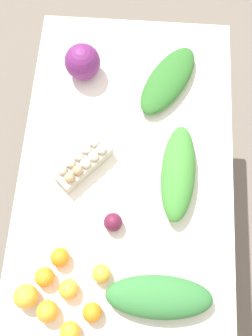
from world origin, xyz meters
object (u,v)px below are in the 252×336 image
greens_bunch_beet_tops (159,297)px  orange_6 (26,296)px  egg_carton (83,162)px  greens_bunch_chard (168,80)px  orange_5 (70,332)px  orange_1 (69,289)px  orange_2 (44,277)px  orange_7 (92,313)px  orange_3 (47,311)px  orange_4 (101,273)px  orange_0 (60,257)px  beet_root (113,222)px  greens_bunch_kale (178,173)px  cabbage_purple (83,62)px

greens_bunch_beet_tops → orange_6: size_ratio=4.36×
egg_carton → greens_bunch_chard: size_ratio=0.65×
greens_bunch_beet_tops → orange_5: greens_bunch_beet_tops is taller
greens_bunch_beet_tops → orange_1: bearing=89.1°
egg_carton → orange_2: bearing=-149.7°
greens_bunch_chard → orange_7: 0.94m
orange_2 → orange_7: (-0.10, -0.18, -0.00)m
greens_bunch_chard → orange_7: size_ratio=5.40×
greens_bunch_beet_tops → orange_1: (0.00, 0.31, -0.01)m
orange_3 → orange_4: bearing=-51.5°
orange_0 → orange_1: same height
greens_bunch_beet_tops → orange_5: size_ratio=5.20×
egg_carton → orange_3: (-0.54, 0.06, -0.01)m
greens_bunch_chard → beet_root: size_ratio=5.23×
orange_0 → orange_3: 0.18m
greens_bunch_kale → orange_2: 0.61m
orange_2 → orange_3: 0.11m
cabbage_purple → greens_bunch_chard: size_ratio=0.41×
cabbage_purple → orange_4: (-0.82, -0.15, -0.04)m
cabbage_purple → orange_3: 0.96m
cabbage_purple → beet_root: cabbage_purple is taller
greens_bunch_beet_tops → orange_2: (0.04, 0.40, -0.01)m
egg_carton → orange_4: size_ratio=3.59×
cabbage_purple → orange_4: size_ratio=2.24×
orange_0 → orange_3: (-0.18, 0.02, 0.00)m
beet_root → orange_0: size_ratio=1.00×
cabbage_purple → greens_bunch_kale: size_ratio=0.39×
cabbage_purple → greens_bunch_kale: bearing=-137.6°
greens_bunch_chard → beet_root: 0.63m
egg_carton → orange_0: 0.36m
orange_5 → orange_7: orange_5 is taller
egg_carton → greens_bunch_kale: size_ratio=0.62×
orange_4 → orange_5: (-0.19, 0.09, 0.00)m
cabbage_purple → egg_carton: (-0.42, -0.04, -0.03)m
greens_bunch_kale → greens_bunch_chard: bearing=7.0°
orange_0 → orange_2: same height
orange_5 → orange_1: bearing=8.6°
greens_bunch_beet_tops → greens_bunch_kale: bearing=-6.9°
orange_6 → orange_7: 0.23m
orange_2 → orange_5: 0.20m
cabbage_purple → greens_bunch_chard: bearing=-96.2°
greens_bunch_beet_tops → orange_2: greens_bunch_beet_tops is taller
greens_bunch_chard → orange_7: bearing=166.1°
orange_5 → orange_7: size_ratio=1.05×
orange_4 → orange_6: bearing=110.2°
orange_0 → orange_7: (-0.17, -0.13, -0.00)m
greens_bunch_chard → orange_0: size_ratio=5.23×
cabbage_purple → egg_carton: bearing=-174.4°
cabbage_purple → orange_2: cabbage_purple is taller
egg_carton → orange_3: 0.54m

